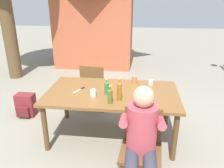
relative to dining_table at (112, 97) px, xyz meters
The scene contains 14 objects.
ground_plane 0.65m from the dining_table, ahead, with size 24.00×24.00×0.00m, color gray.
dining_table is the anchor object (origin of this frame).
chair_near_right 0.94m from the dining_table, 62.72° to the right, with size 0.47×0.47×0.87m.
chair_far_left 0.94m from the dining_table, 117.39° to the left, with size 0.48×0.48×0.87m.
person_in_white_shirt 1.02m from the dining_table, 65.85° to the right, with size 0.47×0.61×1.18m.
bottle_amber 0.35m from the dining_table, 63.48° to the right, with size 0.06×0.06×0.31m.
bottle_olive 0.39m from the dining_table, 87.16° to the right, with size 0.06×0.06×0.24m.
bottle_green 0.20m from the dining_table, 128.90° to the right, with size 0.06×0.06×0.23m.
cup_glass 0.66m from the dining_table, 31.72° to the left, with size 0.07×0.07×0.08m, color silver.
cup_white 0.32m from the dining_table, 142.95° to the right, with size 0.08×0.08×0.10m, color white.
cup_terracotta 0.51m from the dining_table, 51.45° to the left, with size 0.08×0.08×0.11m, color #BC6B47.
table_knife 0.48m from the dining_table, behind, with size 0.13×0.22×0.01m.
backpack_by_near_side 1.70m from the dining_table, 164.75° to the left, with size 0.31×0.25×0.41m.
brick_kiosk 3.98m from the dining_table, 104.13° to the left, with size 2.48×1.66×2.53m.
Camera 1 is at (0.35, -2.91, 2.02)m, focal length 36.40 mm.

